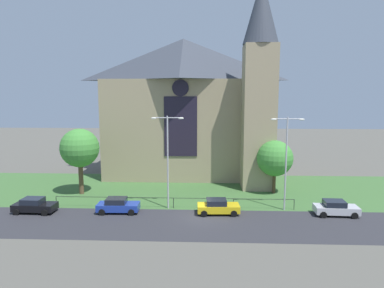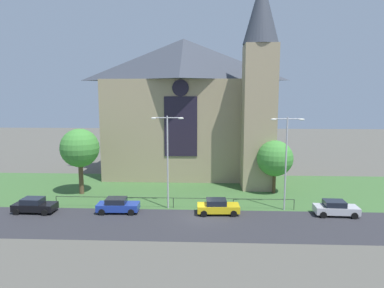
{
  "view_description": "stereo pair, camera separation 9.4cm",
  "coord_description": "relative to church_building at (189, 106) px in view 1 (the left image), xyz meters",
  "views": [
    {
      "loc": [
        0.57,
        -32.81,
        11.93
      ],
      "look_at": [
        -1.16,
        8.0,
        6.1
      ],
      "focal_mm": 32.43,
      "sensor_mm": 36.0,
      "label": 1
    },
    {
      "loc": [
        0.66,
        -32.8,
        11.93
      ],
      "look_at": [
        -1.16,
        8.0,
        6.1
      ],
      "focal_mm": 32.43,
      "sensor_mm": 36.0,
      "label": 2
    }
  ],
  "objects": [
    {
      "name": "ground",
      "position": [
        2.12,
        -8.54,
        -10.27
      ],
      "size": [
        160.0,
        160.0,
        0.0
      ],
      "primitive_type": "plane",
      "color": "#56544C"
    },
    {
      "name": "streetlamp_near",
      "position": [
        -1.32,
        -16.14,
        -4.19
      ],
      "size": [
        3.37,
        0.26,
        9.79
      ],
      "color": "#B2B2B7",
      "rests_on": "ground"
    },
    {
      "name": "tree_left_near",
      "position": [
        -12.43,
        -11.15,
        -4.68
      ],
      "size": [
        4.61,
        4.61,
        7.94
      ],
      "color": "brown",
      "rests_on": "ground"
    },
    {
      "name": "road_asphalt",
      "position": [
        2.12,
        -20.54,
        -10.27
      ],
      "size": [
        120.0,
        8.0,
        0.01
      ],
      "primitive_type": "cube",
      "color": "#2D2D33",
      "rests_on": "ground"
    },
    {
      "name": "church_building",
      "position": [
        0.0,
        0.0,
        0.0
      ],
      "size": [
        23.2,
        16.2,
        26.0
      ],
      "color": "tan",
      "rests_on": "ground"
    },
    {
      "name": "grass_verge",
      "position": [
        2.12,
        -10.54,
        -10.27
      ],
      "size": [
        120.0,
        20.0,
        0.01
      ],
      "primitive_type": "cube",
      "color": "#3D6633",
      "rests_on": "ground"
    },
    {
      "name": "parked_car_black",
      "position": [
        -14.8,
        -18.03,
        -9.53
      ],
      "size": [
        4.26,
        2.13,
        1.51
      ],
      "rotation": [
        0.0,
        0.0,
        -0.03
      ],
      "color": "black",
      "rests_on": "ground"
    },
    {
      "name": "iron_railing",
      "position": [
        -0.77,
        -16.04,
        -9.32
      ],
      "size": [
        25.36,
        0.07,
        1.13
      ],
      "color": "black",
      "rests_on": "ground"
    },
    {
      "name": "tree_right_near",
      "position": [
        10.95,
        -9.87,
        -5.96
      ],
      "size": [
        4.35,
        4.35,
        6.5
      ],
      "color": "#4C3823",
      "rests_on": "ground"
    },
    {
      "name": "parked_car_yellow",
      "position": [
        3.87,
        -17.63,
        -9.53
      ],
      "size": [
        4.27,
        2.17,
        1.51
      ],
      "rotation": [
        0.0,
        0.0,
        0.04
      ],
      "color": "gold",
      "rests_on": "ground"
    },
    {
      "name": "streetlamp_far",
      "position": [
        10.84,
        -16.14,
        -4.23
      ],
      "size": [
        3.37,
        0.26,
        9.71
      ],
      "color": "#B2B2B7",
      "rests_on": "ground"
    },
    {
      "name": "parked_car_blue",
      "position": [
        -6.3,
        -17.65,
        -9.53
      ],
      "size": [
        4.25,
        2.12,
        1.51
      ],
      "rotation": [
        0.0,
        0.0,
        0.03
      ],
      "color": "#1E3899",
      "rests_on": "ground"
    },
    {
      "name": "parked_car_silver",
      "position": [
        15.58,
        -17.58,
        -9.53
      ],
      "size": [
        4.27,
        2.15,
        1.51
      ],
      "rotation": [
        0.0,
        0.0,
        -0.04
      ],
      "color": "#B7B7BC",
      "rests_on": "ground"
    }
  ]
}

